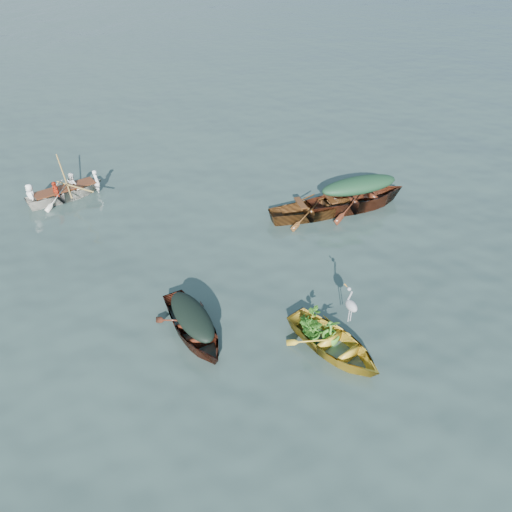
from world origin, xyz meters
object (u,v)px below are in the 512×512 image
(dark_covered_boat, at_px, (194,334))
(open_wooden_boat, at_px, (314,217))
(green_tarp_boat, at_px, (356,208))
(heron, at_px, (351,311))
(rowed_boat, at_px, (67,199))
(yellow_dinghy, at_px, (333,351))

(dark_covered_boat, relative_size, open_wooden_boat, 0.83)
(dark_covered_boat, distance_m, green_tarp_boat, 7.83)
(heron, bearing_deg, rowed_boat, 100.96)
(dark_covered_boat, distance_m, open_wooden_boat, 6.50)
(green_tarp_boat, distance_m, heron, 6.39)
(yellow_dinghy, relative_size, rowed_boat, 0.86)
(heron, bearing_deg, dark_covered_boat, 136.54)
(yellow_dinghy, xyz_separation_m, dark_covered_boat, (-2.80, 1.87, 0.00))
(yellow_dinghy, relative_size, green_tarp_boat, 0.65)
(dark_covered_boat, bearing_deg, yellow_dinghy, -39.03)
(dark_covered_boat, relative_size, heron, 3.86)
(yellow_dinghy, xyz_separation_m, heron, (0.51, 0.21, 0.90))
(yellow_dinghy, height_order, open_wooden_boat, open_wooden_boat)
(green_tarp_boat, height_order, rowed_boat, green_tarp_boat)
(heron, bearing_deg, open_wooden_boat, 51.20)
(dark_covered_boat, xyz_separation_m, open_wooden_boat, (5.43, 3.56, 0.00))
(yellow_dinghy, distance_m, open_wooden_boat, 6.04)
(dark_covered_boat, distance_m, rowed_boat, 8.46)
(dark_covered_boat, bearing_deg, green_tarp_boat, 21.00)
(dark_covered_boat, bearing_deg, heron, -31.96)
(green_tarp_boat, bearing_deg, yellow_dinghy, 145.37)
(open_wooden_boat, xyz_separation_m, heron, (-2.12, -5.23, 0.90))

